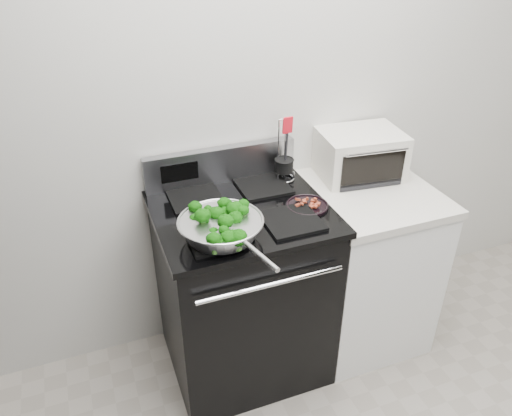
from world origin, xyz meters
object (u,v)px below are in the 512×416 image
gas_range (243,289)px  skillet (221,227)px  utensil_holder (284,168)px  toaster_oven (360,154)px  bacon_plate (307,204)px

gas_range → skillet: (-0.15, -0.18, 0.52)m
skillet → utensil_holder: bearing=26.9°
gas_range → toaster_oven: 0.91m
skillet → toaster_oven: bearing=8.3°
gas_range → bacon_plate: size_ratio=5.84×
skillet → utensil_holder: size_ratio=1.67×
skillet → bacon_plate: (0.44, 0.10, -0.04)m
bacon_plate → gas_range: bearing=164.5°
gas_range → toaster_oven: toaster_oven is taller
bacon_plate → utensil_holder: size_ratio=0.58×
skillet → gas_range: bearing=36.3°
gas_range → skillet: size_ratio=2.02×
skillet → utensil_holder: (0.45, 0.39, 0.01)m
bacon_plate → utensil_holder: bearing=88.4°
skillet → utensil_holder: utensil_holder is taller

